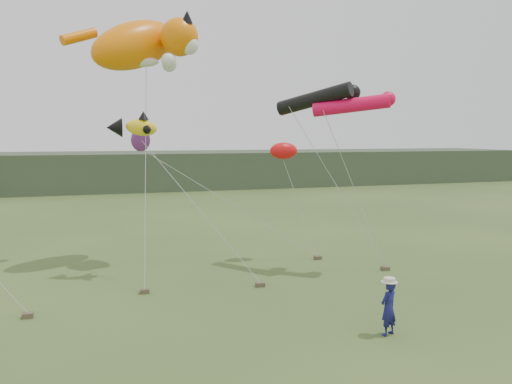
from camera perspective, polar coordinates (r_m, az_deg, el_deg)
ground at (r=15.58m, az=8.19°, el=-15.82°), size 120.00×120.00×0.00m
headland at (r=57.94m, az=-13.78°, el=2.36°), size 90.00×13.00×4.00m
festival_attendant at (r=15.62m, az=14.91°, el=-12.69°), size 0.71×0.60×1.65m
sandbag_anchors at (r=20.36m, az=-1.60°, el=-10.11°), size 14.54×4.64×0.17m
cat_kite at (r=24.09m, az=-12.58°, el=16.19°), size 6.05×4.25×3.46m
fish_kite at (r=21.32m, az=-14.03°, el=7.23°), size 2.07×1.40×1.08m
tube_kites at (r=22.13m, az=9.27°, el=10.26°), size 4.41×3.81×1.46m
misc_kites at (r=23.21m, az=-2.87°, el=5.18°), size 7.63×1.54×1.44m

